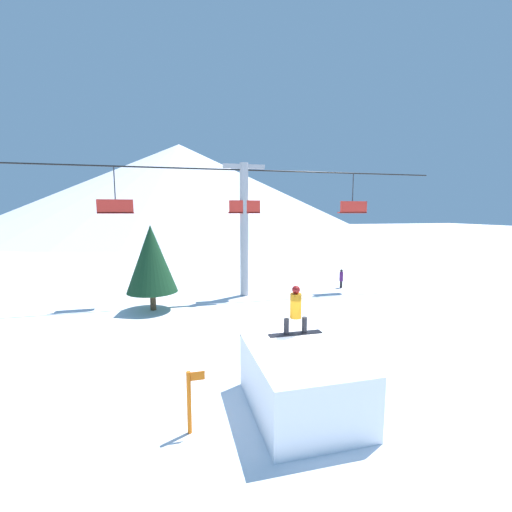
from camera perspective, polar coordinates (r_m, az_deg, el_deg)
ground_plane at (r=10.08m, az=4.63°, el=-22.10°), size 220.00×220.00×0.00m
mountain_ridge at (r=87.00m, az=-12.54°, el=10.93°), size 89.53×89.53×20.87m
snow_ramp at (r=9.15m, az=7.62°, el=-19.97°), size 2.46×3.28×1.52m
snowboarder at (r=9.75m, az=6.63°, el=-8.98°), size 1.54×0.32×1.40m
chairlift at (r=19.86m, az=-1.98°, el=6.10°), size 24.41×0.49×7.68m
pine_tree_near at (r=17.76m, az=-17.05°, el=-0.45°), size 2.51×2.51×4.31m
trail_marker at (r=8.41m, az=-10.98°, el=-22.53°), size 0.41×0.10×1.45m
distant_skier at (r=22.94m, az=14.02°, el=-3.54°), size 0.24×0.24×1.23m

